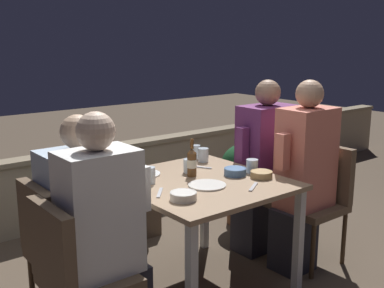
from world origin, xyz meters
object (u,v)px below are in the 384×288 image
Objects in this scene: chair_right_far at (279,180)px; potted_plant at (244,175)px; person_white_polo at (106,235)px; person_coral_top at (303,176)px; person_blue_shirt at (88,220)px; chair_right_near at (318,192)px; chair_left_near at (72,268)px; beer_bottle at (192,162)px; chair_left_far at (56,242)px; person_purple_stripe at (263,166)px.

chair_right_far is 1.19× the size of potted_plant.
person_white_polo is 0.95× the size of person_coral_top.
chair_right_near is at bearing -12.04° from person_blue_shirt.
beer_bottle reaches higher than chair_left_near.
person_white_polo is 5.18× the size of beer_bottle.
person_coral_top is 5.45× the size of beer_bottle.
chair_left_far is 1.99m from potted_plant.
person_coral_top reaches higher than potted_plant.
chair_right_near is at bearing -0.58° from person_white_polo.
chair_left_near and chair_left_far have the same top height.
chair_left_near is 1.00× the size of chair_right_far.
chair_right_near is 0.25m from person_coral_top.
potted_plant is at bearing 14.29° from chair_left_far.
beer_bottle is at bearing -174.08° from person_purple_stripe.
person_coral_top is 1.02× the size of person_purple_stripe.
person_purple_stripe is at bearing 88.11° from person_coral_top.
person_blue_shirt is at bearing 79.07° from person_white_polo.
person_white_polo is 1.77m from chair_right_far.
chair_left_near is at bearing 179.48° from chair_right_near.
chair_right_near reaches higher than potted_plant.
person_white_polo is at bearing -0.00° from chair_left_near.
chair_left_far and chair_right_far have the same top height.
person_purple_stripe is (1.67, 0.04, 0.14)m from chair_left_far.
chair_right_near is at bearing 0.00° from person_coral_top.
person_white_polo reaches higher than person_blue_shirt.
beer_bottle is (0.98, 0.29, 0.31)m from chair_left_near.
person_purple_stripe is at bearing 1.42° from person_blue_shirt.
person_white_polo is 1.49× the size of chair_left_far.
chair_right_far is at bearing 88.01° from chair_right_near.
chair_right_far is 0.99m from beer_bottle.
potted_plant is (0.26, 0.45, -0.22)m from person_purple_stripe.
person_white_polo is 1.78× the size of potted_plant.
person_blue_shirt is at bearing 176.74° from beer_bottle.
potted_plant is (0.08, 0.84, -0.08)m from chair_right_near.
person_coral_top is (1.72, -0.02, 0.16)m from chair_left_near.
chair_left_near is 1.95m from chair_right_far.
person_blue_shirt reaches higher than beer_bottle.
chair_right_near is 3.48× the size of beer_bottle.
chair_left_far is at bearing -178.88° from chair_right_far.
person_blue_shirt is at bearing -164.18° from potted_plant.
chair_left_far reaches higher than potted_plant.
person_white_polo is 1.72m from chair_right_near.
potted_plant is at bearing 81.11° from chair_right_far.
person_white_polo is at bearing -155.34° from potted_plant.
chair_left_far is 1.88m from chair_right_near.
person_purple_stripe is at bearing -180.00° from chair_right_far.
chair_left_near is 1.91m from chair_right_near.
person_coral_top reaches higher than beer_bottle.
person_coral_top is 0.81m from beer_bottle.
person_white_polo is 1.49× the size of chair_right_near.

